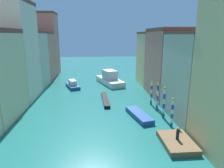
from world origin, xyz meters
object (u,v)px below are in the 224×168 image
at_px(mooring_pole_4, 151,92).
at_px(vaporetto_white, 110,79).
at_px(mooring_pole_1, 164,102).
at_px(waterfront_dock, 177,142).
at_px(motorboat_0, 139,115).
at_px(person_on_dock, 178,134).
at_px(gondola_black, 105,100).
at_px(motorboat_1, 73,85).
at_px(mooring_pole_0, 172,112).
at_px(mooring_pole_2, 158,97).
at_px(mooring_pole_3, 157,95).

xyz_separation_m(mooring_pole_4, vaporetto_white, (-6.38, 16.12, -1.07)).
relative_size(mooring_pole_1, vaporetto_white, 0.43).
distance_m(waterfront_dock, motorboat_0, 8.55).
bearing_deg(mooring_pole_4, person_on_dock, -92.93).
bearing_deg(gondola_black, person_on_dock, -65.20).
height_order(person_on_dock, mooring_pole_1, mooring_pole_1).
distance_m(vaporetto_white, motorboat_1, 9.64).
height_order(mooring_pole_1, mooring_pole_4, mooring_pole_1).
height_order(mooring_pole_1, vaporetto_white, mooring_pole_1).
bearing_deg(mooring_pole_1, waterfront_dock, -97.07).
relative_size(mooring_pole_4, vaporetto_white, 0.40).
bearing_deg(vaporetto_white, waterfront_dock, -79.32).
xyz_separation_m(mooring_pole_0, mooring_pole_2, (-0.10, 6.22, 0.14)).
relative_size(mooring_pole_3, gondola_black, 0.52).
relative_size(mooring_pole_1, motorboat_0, 0.73).
height_order(waterfront_dock, mooring_pole_2, mooring_pole_2).
height_order(person_on_dock, mooring_pole_0, mooring_pole_0).
bearing_deg(mooring_pole_2, mooring_pole_4, 93.90).
relative_size(mooring_pole_0, mooring_pole_1, 0.86).
xyz_separation_m(mooring_pole_4, motorboat_1, (-15.51, 13.08, -1.64)).
bearing_deg(person_on_dock, mooring_pole_1, 83.14).
bearing_deg(mooring_pole_1, motorboat_1, 129.26).
xyz_separation_m(mooring_pole_0, motorboat_0, (-3.73, 3.59, -1.78)).
bearing_deg(mooring_pole_4, mooring_pole_2, -86.10).
distance_m(mooring_pole_1, mooring_pole_2, 3.13).
relative_size(mooring_pole_2, motorboat_1, 0.70).
bearing_deg(mooring_pole_4, mooring_pole_1, -88.09).
relative_size(waterfront_dock, mooring_pole_0, 1.21).
xyz_separation_m(waterfront_dock, motorboat_1, (-14.77, 26.85, 0.35)).
xyz_separation_m(mooring_pole_4, motorboat_0, (-3.43, -5.65, -1.95)).
relative_size(waterfront_dock, gondola_black, 0.58).
bearing_deg(mooring_pole_0, waterfront_dock, -102.98).
xyz_separation_m(mooring_pole_0, vaporetto_white, (-6.68, 25.36, -0.90)).
distance_m(mooring_pole_2, vaporetto_white, 20.27).
relative_size(mooring_pole_4, gondola_black, 0.52).
relative_size(mooring_pole_1, mooring_pole_3, 1.08).
relative_size(waterfront_dock, mooring_pole_1, 1.03).
bearing_deg(gondola_black, mooring_pole_2, -33.62).
distance_m(waterfront_dock, mooring_pole_4, 13.93).
bearing_deg(mooring_pole_2, gondola_black, 146.38).
bearing_deg(motorboat_1, person_on_dock, -61.04).
bearing_deg(motorboat_0, motorboat_1, 122.82).
distance_m(mooring_pole_4, vaporetto_white, 17.37).
relative_size(waterfront_dock, person_on_dock, 3.35).
relative_size(mooring_pole_2, motorboat_0, 0.67).
xyz_separation_m(motorboat_0, motorboat_1, (-12.08, 18.73, 0.31)).
distance_m(mooring_pole_2, motorboat_1, 22.56).
xyz_separation_m(mooring_pole_1, mooring_pole_4, (-0.20, 6.14, -0.19)).
distance_m(mooring_pole_0, gondola_black, 14.68).
xyz_separation_m(person_on_dock, vaporetto_white, (-5.67, 29.80, -0.09)).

